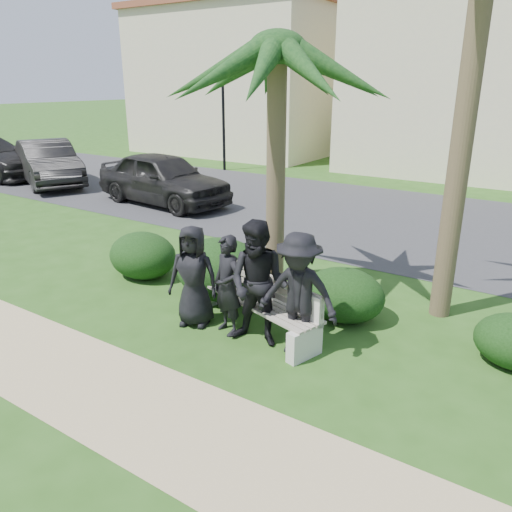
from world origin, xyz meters
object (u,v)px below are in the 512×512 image
(park_bench, at_px, (253,305))
(man_b, at_px, (227,285))
(palm_left, at_px, (277,51))
(car_b, at_px, (48,163))
(man_c, at_px, (259,284))
(man_a, at_px, (193,276))
(car_a, at_px, (163,178))
(street_lamp, at_px, (223,98))
(man_d, at_px, (298,295))

(park_bench, height_order, man_b, man_b)
(palm_left, bearing_deg, car_b, 162.07)
(man_c, bearing_deg, man_b, 168.21)
(man_a, height_order, man_b, man_a)
(car_b, bearing_deg, car_a, -64.66)
(car_b, bearing_deg, street_lamp, -4.76)
(park_bench, bearing_deg, car_b, 173.32)
(man_a, height_order, man_c, man_c)
(man_c, xyz_separation_m, palm_left, (-0.80, 1.74, 3.14))
(park_bench, bearing_deg, man_c, -30.48)
(palm_left, distance_m, car_b, 13.17)
(park_bench, xyz_separation_m, man_b, (-0.24, -0.33, 0.38))
(park_bench, bearing_deg, man_a, -139.66)
(man_a, distance_m, car_a, 8.36)
(man_a, xyz_separation_m, car_b, (-11.76, 5.70, -0.01))
(street_lamp, distance_m, park_bench, 14.84)
(man_c, relative_size, car_b, 0.38)
(park_bench, relative_size, car_b, 0.54)
(man_d, relative_size, palm_left, 0.35)
(street_lamp, height_order, car_a, street_lamp)
(car_b, bearing_deg, palm_left, -82.94)
(palm_left, bearing_deg, man_d, -50.11)
(park_bench, distance_m, man_b, 0.56)
(man_c, relative_size, palm_left, 0.37)
(man_d, bearing_deg, palm_left, 121.39)
(man_c, bearing_deg, street_lamp, 119.00)
(man_d, bearing_deg, car_b, 149.05)
(park_bench, relative_size, man_b, 1.68)
(park_bench, height_order, man_a, man_a)
(man_d, relative_size, car_a, 0.38)
(man_b, relative_size, car_b, 0.32)
(man_b, xyz_separation_m, car_a, (-6.69, 5.69, 0.03))
(car_a, bearing_deg, street_lamp, 25.51)
(street_lamp, relative_size, man_d, 2.44)
(man_b, bearing_deg, car_a, 159.01)
(man_a, bearing_deg, man_b, -15.13)
(park_bench, xyz_separation_m, man_c, (0.33, -0.35, 0.54))
(street_lamp, distance_m, palm_left, 13.28)
(park_bench, bearing_deg, car_a, 158.48)
(palm_left, bearing_deg, street_lamp, 130.87)
(street_lamp, relative_size, park_bench, 1.67)
(street_lamp, relative_size, palm_left, 0.86)
(man_a, distance_m, man_b, 0.61)
(street_lamp, xyz_separation_m, man_d, (10.05, -11.67, -2.07))
(man_c, distance_m, palm_left, 3.68)
(street_lamp, xyz_separation_m, man_c, (9.47, -11.75, -2.02))
(man_c, bearing_deg, car_b, 146.49)
(park_bench, xyz_separation_m, man_a, (-0.85, -0.38, 0.41))
(man_c, bearing_deg, palm_left, 104.87)
(man_d, bearing_deg, man_c, 179.22)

